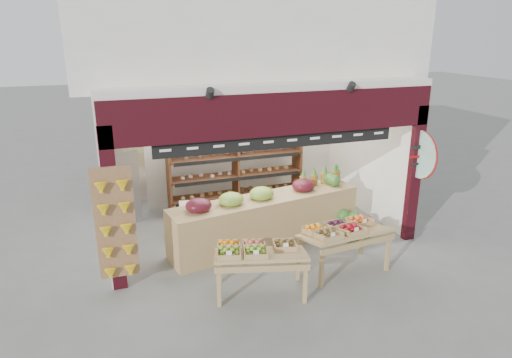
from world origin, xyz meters
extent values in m
plane|color=slate|center=(0.00, 0.00, 0.00)|extent=(60.00, 60.00, 0.00)
cube|color=white|center=(0.00, 2.29, 1.50)|extent=(5.76, 0.18, 3.00)
cube|color=white|center=(-2.79, 0.60, 1.50)|extent=(0.18, 3.38, 3.00)
cube|color=white|center=(2.79, 0.60, 1.50)|extent=(0.18, 3.38, 3.00)
cube|color=white|center=(0.00, 0.60, 3.06)|extent=(5.76, 3.38, 0.12)
cube|color=white|center=(0.00, 1.70, 4.20)|extent=(6.36, 4.60, 2.40)
cube|color=black|center=(0.00, -1.05, 2.65)|extent=(5.70, 0.14, 0.70)
cube|color=black|center=(-2.75, -1.05, 1.32)|extent=(0.22, 0.14, 2.65)
cube|color=black|center=(2.75, -1.05, 1.32)|extent=(0.22, 0.14, 2.65)
cube|color=black|center=(0.00, -1.02, 2.20)|extent=(4.20, 0.05, 0.26)
cylinder|color=white|center=(0.10, -0.95, 2.45)|extent=(0.34, 0.05, 0.34)
cube|color=olive|center=(-2.73, -1.14, 1.15)|extent=(0.60, 0.04, 1.80)
cylinder|color=silver|center=(2.75, -1.14, 1.75)|extent=(0.04, 0.90, 0.90)
cylinder|color=maroon|center=(2.75, -1.16, 1.75)|extent=(0.01, 0.92, 0.92)
cube|color=brown|center=(-1.50, 1.64, 0.81)|extent=(0.05, 0.51, 1.62)
cube|color=brown|center=(0.02, 1.64, 0.81)|extent=(0.05, 0.51, 1.62)
cube|color=brown|center=(1.54, 1.64, 0.81)|extent=(0.05, 0.51, 1.62)
cube|color=brown|center=(0.02, 1.64, 0.35)|extent=(3.03, 0.51, 0.04)
cube|color=brown|center=(0.02, 1.64, 0.81)|extent=(3.03, 0.51, 0.04)
cube|color=brown|center=(0.02, 1.64, 1.26)|extent=(3.03, 0.51, 0.04)
cube|color=brown|center=(0.02, 1.64, 1.62)|extent=(3.03, 0.51, 0.04)
cone|color=olive|center=(-1.19, 1.64, 1.76)|extent=(0.32, 0.32, 0.28)
cone|color=olive|center=(-0.39, 1.64, 1.76)|extent=(0.32, 0.32, 0.28)
cone|color=olive|center=(0.42, 1.64, 1.76)|extent=(0.32, 0.32, 0.28)
cone|color=olive|center=(1.23, 1.64, 1.76)|extent=(0.32, 0.32, 0.28)
cube|color=#BBBDC2|center=(-2.40, 1.82, 0.85)|extent=(0.83, 0.83, 1.71)
cube|color=silver|center=(-1.33, 0.56, 0.19)|extent=(0.48, 0.39, 0.37)
cube|color=silver|center=(-1.28, 0.56, 0.53)|extent=(0.43, 0.36, 0.31)
cube|color=#134717|center=(-0.80, 0.38, 0.15)|extent=(0.45, 0.37, 0.31)
cube|color=silver|center=(-0.75, 0.77, 0.14)|extent=(0.41, 0.34, 0.29)
cube|color=tan|center=(0.02, -0.33, 0.47)|extent=(3.86, 1.38, 0.95)
ellipsoid|color=#59141E|center=(-1.33, -0.57, 1.05)|extent=(0.46, 0.42, 0.25)
ellipsoid|color=#8CB23F|center=(-0.70, -0.46, 1.05)|extent=(0.46, 0.42, 0.25)
ellipsoid|color=#8CB23F|center=(-0.08, -0.35, 1.05)|extent=(0.46, 0.42, 0.25)
ellipsoid|color=#59141E|center=(0.85, -0.19, 1.05)|extent=(0.46, 0.42, 0.25)
cylinder|color=olive|center=(0.93, -0.02, 1.06)|extent=(0.15, 0.15, 0.22)
cylinder|color=olive|center=(1.18, 0.03, 1.06)|extent=(0.15, 0.15, 0.22)
cylinder|color=olive|center=(1.44, 0.08, 1.06)|extent=(0.15, 0.15, 0.22)
cylinder|color=olive|center=(1.70, 0.12, 1.06)|extent=(0.15, 0.15, 0.22)
cylinder|color=olive|center=(1.75, 0.13, 1.06)|extent=(0.15, 0.15, 0.22)
cube|color=tan|center=(-0.67, -1.94, 0.66)|extent=(1.57, 1.13, 0.21)
cube|color=tan|center=(-1.38, -2.09, 0.28)|extent=(0.07, 0.07, 0.56)
cube|color=tan|center=(-0.14, -2.43, 0.28)|extent=(0.07, 0.07, 0.56)
cube|color=tan|center=(-1.21, -1.44, 0.28)|extent=(0.07, 0.07, 0.56)
cube|color=tan|center=(0.04, -1.78, 0.28)|extent=(0.07, 0.07, 0.56)
cube|color=tan|center=(0.92, -1.71, 0.68)|extent=(1.53, 0.96, 0.22)
cube|color=tan|center=(0.29, -2.13, 0.29)|extent=(0.07, 0.07, 0.58)
cube|color=tan|center=(1.62, -1.99, 0.29)|extent=(0.07, 0.07, 0.58)
cube|color=tan|center=(0.22, -1.44, 0.29)|extent=(0.07, 0.07, 0.58)
cube|color=tan|center=(1.54, -1.30, 0.29)|extent=(0.07, 0.07, 0.58)
sphere|color=#20501A|center=(1.62, -0.79, 0.14)|extent=(0.29, 0.29, 0.29)
sphere|color=#20501A|center=(1.93, -0.79, 0.14)|extent=(0.29, 0.29, 0.29)
sphere|color=#20501A|center=(1.62, -0.48, 0.14)|extent=(0.29, 0.29, 0.29)
sphere|color=#20501A|center=(1.93, -0.48, 0.14)|extent=(0.29, 0.29, 0.29)
sphere|color=#20501A|center=(1.78, -0.63, 0.40)|extent=(0.29, 0.29, 0.29)
sphere|color=#20501A|center=(1.78, -0.89, 0.14)|extent=(0.29, 0.29, 0.29)
sphere|color=#20501A|center=(1.52, -0.63, 0.14)|extent=(0.29, 0.29, 0.29)
sphere|color=#20501A|center=(1.62, -0.46, 0.40)|extent=(0.29, 0.29, 0.29)
sphere|color=#20501A|center=(1.98, -0.60, 0.14)|extent=(0.29, 0.29, 0.29)
camera|label=1|loc=(-2.81, -7.85, 3.94)|focal=32.00mm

